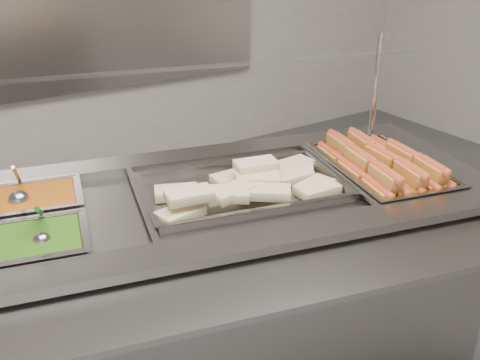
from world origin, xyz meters
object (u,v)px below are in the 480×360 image
pan_hotdogs (380,175)px  pan_wraps (243,192)px  serving_spoon (41,235)px  sneeze_guard (207,71)px  steam_counter (228,293)px  ladle (19,199)px

pan_hotdogs → pan_wraps: same height
pan_wraps → serving_spoon: bearing=178.4°
serving_spoon → sneeze_guard: bearing=16.8°
steam_counter → pan_wraps: 0.38m
sneeze_guard → serving_spoon: (-0.61, -0.18, -0.32)m
sneeze_guard → pan_hotdogs: size_ratio=2.71×
steam_counter → serving_spoon: (-0.56, 0.00, 0.41)m
sneeze_guard → serving_spoon: sneeze_guard is taller
steam_counter → pan_wraps: bearing=-14.1°
steam_counter → ladle: size_ratio=10.92×
pan_hotdogs → pan_wraps: (-0.49, 0.12, 0.01)m
sneeze_guard → ladle: bearing=173.2°
sneeze_guard → serving_spoon: bearing=-163.2°
pan_wraps → pan_hotdogs: bearing=-14.1°
pan_hotdogs → sneeze_guard: bearing=146.6°
pan_hotdogs → serving_spoon: 1.11m
pan_hotdogs → ladle: size_ratio=3.32×
sneeze_guard → pan_wraps: size_ratio=2.21×
steam_counter → sneeze_guard: sneeze_guard is taller
sneeze_guard → pan_hotdogs: bearing=-33.4°
steam_counter → pan_wraps: (0.05, -0.01, 0.38)m
sneeze_guard → pan_wraps: (0.00, -0.20, -0.35)m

